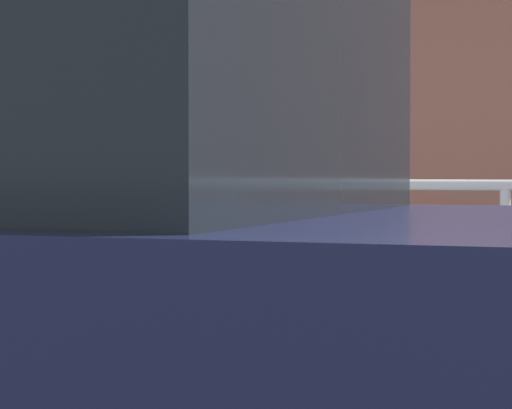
{
  "coord_description": "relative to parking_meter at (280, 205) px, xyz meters",
  "views": [
    {
      "loc": [
        1.8,
        -3.9,
        1.22
      ],
      "look_at": [
        0.09,
        0.49,
        1.08
      ],
      "focal_mm": 76.14,
      "sensor_mm": 36.0,
      "label": 1
    }
  ],
  "objects": [
    {
      "name": "pedestrian_at_meter",
      "position": [
        -0.45,
        0.22,
        -0.0
      ],
      "size": [
        0.73,
        0.45,
        1.68
      ],
      "rotation": [
        0.0,
        0.0,
        -0.49
      ],
      "color": "slate",
      "rests_on": "sidewalk_curb"
    },
    {
      "name": "parking_meter",
      "position": [
        0.0,
        0.0,
        0.0
      ],
      "size": [
        0.15,
        0.16,
        1.36
      ],
      "rotation": [
        0.0,
        0.0,
        3.17
      ],
      "color": "slate",
      "rests_on": "sidewalk_curb"
    },
    {
      "name": "backdrop_wall",
      "position": [
        -0.27,
        4.13,
        0.36
      ],
      "size": [
        32.0,
        0.5,
        2.89
      ],
      "primitive_type": "cube",
      "color": "brown",
      "rests_on": "ground"
    },
    {
      "name": "sidewalk_curb",
      "position": [
        -0.27,
        0.82,
        -1.02
      ],
      "size": [
        36.0,
        2.27,
        0.12
      ],
      "primitive_type": "cube",
      "color": "gray",
      "rests_on": "ground"
    },
    {
      "name": "background_railing",
      "position": [
        -0.27,
        1.84,
        -0.21
      ],
      "size": [
        24.06,
        0.06,
        1.05
      ],
      "color": "gray",
      "rests_on": "sidewalk_curb"
    }
  ]
}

